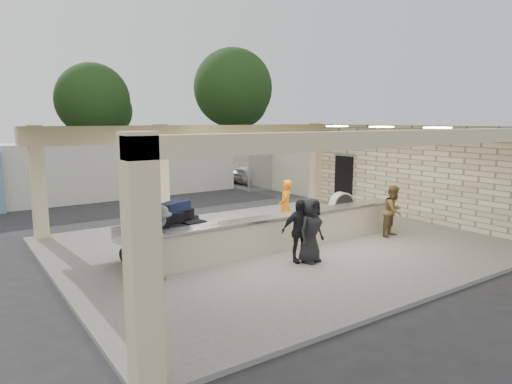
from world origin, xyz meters
TOP-DOWN VIEW (x-y plane):
  - ground at (0.00, 0.00)m, footprint 120.00×120.00m
  - pavilion at (0.21, 0.66)m, footprint 12.01×10.00m
  - baggage_counter at (0.00, -0.50)m, footprint 8.20×0.58m
  - luggage_cart at (-3.15, 0.51)m, footprint 2.83×2.19m
  - drum_fan at (3.79, 1.15)m, footprint 0.96×0.52m
  - baggage_handler at (1.04, 0.90)m, footprint 0.67×0.70m
  - passenger_a at (3.55, -1.32)m, footprint 0.83×0.51m
  - passenger_b at (-0.54, -1.67)m, footprint 1.01×0.56m
  - passenger_c at (-4.03, -1.00)m, footprint 1.10×1.06m
  - passenger_d at (-0.31, -1.85)m, footprint 0.87×0.49m
  - car_white_a at (8.39, 12.05)m, footprint 5.12×2.81m
  - car_white_b at (12.18, 12.84)m, footprint 4.47×2.79m
  - car_dark at (7.10, 15.24)m, footprint 4.35×3.73m
  - container_white at (-1.13, 11.64)m, footprint 12.35×2.71m
  - fence at (11.00, 9.00)m, footprint 12.06×0.06m
  - tree_mid at (2.32, 26.16)m, footprint 6.00×5.60m
  - tree_right at (14.32, 25.16)m, footprint 7.20×7.00m
  - adjacent_building at (9.50, 10.00)m, footprint 6.00×8.00m

SIDE VIEW (x-z plane):
  - ground at x=0.00m, z-range 0.00..0.00m
  - baggage_counter at x=0.00m, z-range 0.10..1.08m
  - drum_fan at x=3.79m, z-range 0.14..1.18m
  - car_white_b at x=12.18m, z-range 0.00..1.32m
  - car_white_a at x=8.39m, z-range 0.00..1.40m
  - car_dark at x=7.10m, z-range 0.00..1.43m
  - passenger_a at x=3.55m, z-range 0.10..1.69m
  - passenger_b at x=-0.54m, z-range 0.10..1.72m
  - luggage_cart at x=-3.15m, z-range 0.19..1.64m
  - passenger_d at x=-0.31m, z-range 0.10..1.77m
  - baggage_handler at x=1.04m, z-range 0.10..1.82m
  - passenger_c at x=-4.03m, z-range 0.10..1.85m
  - fence at x=11.00m, z-range 0.04..2.07m
  - container_white at x=-1.13m, z-range 0.00..2.67m
  - pavilion at x=0.21m, z-range -0.43..3.12m
  - adjacent_building at x=9.50m, z-range 0.00..3.20m
  - tree_mid at x=2.32m, z-range 0.96..8.96m
  - tree_right at x=14.32m, z-range 1.21..11.21m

